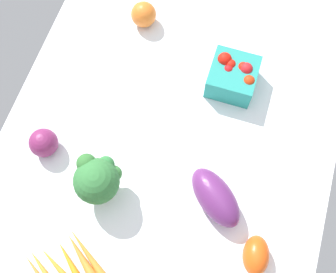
% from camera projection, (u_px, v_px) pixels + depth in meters
% --- Properties ---
extents(tablecloth, '(1.04, 0.76, 0.02)m').
position_uv_depth(tablecloth, '(168.00, 141.00, 1.01)').
color(tablecloth, white).
rests_on(tablecloth, ground).
extents(eggplant, '(0.15, 0.16, 0.07)m').
position_uv_depth(eggplant, '(216.00, 197.00, 0.91)').
color(eggplant, '#602766').
rests_on(eggplant, tablecloth).
extents(berry_basket, '(0.11, 0.11, 0.08)m').
position_uv_depth(berry_basket, '(233.00, 76.00, 1.02)').
color(berry_basket, teal).
rests_on(berry_basket, tablecloth).
extents(heirloom_tomato_orange, '(0.06, 0.06, 0.06)m').
position_uv_depth(heirloom_tomato_orange, '(144.00, 14.00, 1.09)').
color(heirloom_tomato_orange, orange).
rests_on(heirloom_tomato_orange, tablecloth).
extents(roma_tomato, '(0.09, 0.07, 0.05)m').
position_uv_depth(roma_tomato, '(256.00, 255.00, 0.88)').
color(roma_tomato, '#E54F14').
rests_on(roma_tomato, tablecloth).
extents(broccoli_head, '(0.11, 0.10, 0.12)m').
position_uv_depth(broccoli_head, '(97.00, 179.00, 0.89)').
color(broccoli_head, '#A3C97A').
rests_on(broccoli_head, tablecloth).
extents(carrot_bunch, '(0.18, 0.20, 0.03)m').
position_uv_depth(carrot_bunch, '(66.00, 272.00, 0.88)').
color(carrot_bunch, orange).
rests_on(carrot_bunch, tablecloth).
extents(red_onion_near_basket, '(0.07, 0.07, 0.07)m').
position_uv_depth(red_onion_near_basket, '(44.00, 143.00, 0.96)').
color(red_onion_near_basket, '#792456').
rests_on(red_onion_near_basket, tablecloth).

